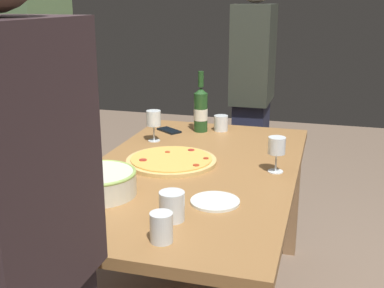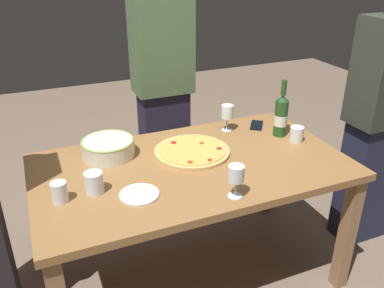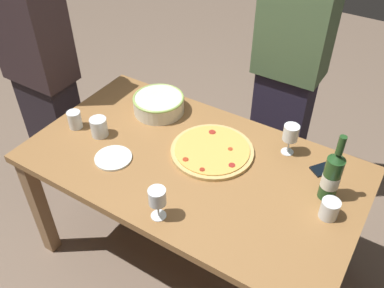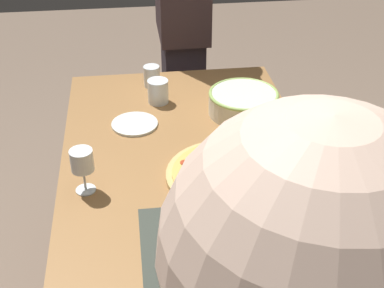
{
  "view_description": "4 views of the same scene",
  "coord_description": "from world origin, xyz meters",
  "px_view_note": "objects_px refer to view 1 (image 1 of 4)",
  "views": [
    {
      "loc": [
        -1.93,
        -0.55,
        1.46
      ],
      "look_at": [
        0.0,
        0.0,
        0.86
      ],
      "focal_mm": 45.52,
      "sensor_mm": 36.0,
      "label": 1
    },
    {
      "loc": [
        -0.71,
        -1.69,
        1.75
      ],
      "look_at": [
        0.0,
        0.0,
        0.86
      ],
      "focal_mm": 37.95,
      "sensor_mm": 36.0,
      "label": 2
    },
    {
      "loc": [
        0.78,
        -1.24,
        2.11
      ],
      "look_at": [
        0.0,
        0.0,
        0.86
      ],
      "focal_mm": 39.07,
      "sensor_mm": 36.0,
      "label": 3
    },
    {
      "loc": [
        1.45,
        -0.19,
        1.81
      ],
      "look_at": [
        0.0,
        0.0,
        0.86
      ],
      "focal_mm": 49.49,
      "sensor_mm": 36.0,
      "label": 4
    }
  ],
  "objects_px": {
    "wine_glass_by_bottle": "(154,120)",
    "dining_table": "(192,188)",
    "cup_spare": "(161,227)",
    "side_plate": "(215,201)",
    "person_guest_left": "(252,97)",
    "cell_phone": "(169,130)",
    "person_host": "(21,282)",
    "wine_bottle": "(201,109)",
    "wine_glass_near_pizza": "(277,148)",
    "serving_bowl": "(99,182)",
    "cup_ceramic": "(172,206)",
    "person_guest_right": "(39,115)",
    "cup_amber": "(221,123)",
    "pizza": "(171,161)"
  },
  "relations": [
    {
      "from": "side_plate",
      "to": "cell_phone",
      "type": "distance_m",
      "value": 1.01
    },
    {
      "from": "serving_bowl",
      "to": "cup_ceramic",
      "type": "height_order",
      "value": "cup_ceramic"
    },
    {
      "from": "cell_phone",
      "to": "person_guest_left",
      "type": "relative_size",
      "value": 0.09
    },
    {
      "from": "wine_glass_near_pizza",
      "to": "cup_ceramic",
      "type": "bearing_deg",
      "value": 153.84
    },
    {
      "from": "pizza",
      "to": "cup_spare",
      "type": "xyz_separation_m",
      "value": [
        -0.71,
        -0.2,
        0.04
      ]
    },
    {
      "from": "wine_glass_by_bottle",
      "to": "side_plate",
      "type": "xyz_separation_m",
      "value": [
        -0.69,
        -0.49,
        -0.11
      ]
    },
    {
      "from": "wine_bottle",
      "to": "person_guest_right",
      "type": "relative_size",
      "value": 0.19
    },
    {
      "from": "wine_glass_near_pizza",
      "to": "cup_spare",
      "type": "bearing_deg",
      "value": 159.98
    },
    {
      "from": "dining_table",
      "to": "cup_amber",
      "type": "xyz_separation_m",
      "value": [
        0.66,
        0.02,
        0.14
      ]
    },
    {
      "from": "wine_glass_near_pizza",
      "to": "cup_amber",
      "type": "xyz_separation_m",
      "value": [
        0.6,
        0.37,
        -0.07
      ]
    },
    {
      "from": "serving_bowl",
      "to": "wine_glass_near_pizza",
      "type": "bearing_deg",
      "value": -54.7
    },
    {
      "from": "cup_spare",
      "to": "side_plate",
      "type": "bearing_deg",
      "value": -15.23
    },
    {
      "from": "cup_spare",
      "to": "side_plate",
      "type": "xyz_separation_m",
      "value": [
        0.33,
        -0.09,
        -0.04
      ]
    },
    {
      "from": "pizza",
      "to": "cup_ceramic",
      "type": "height_order",
      "value": "cup_ceramic"
    },
    {
      "from": "serving_bowl",
      "to": "cell_phone",
      "type": "xyz_separation_m",
      "value": [
        0.94,
        0.04,
        -0.05
      ]
    },
    {
      "from": "side_plate",
      "to": "wine_glass_by_bottle",
      "type": "bearing_deg",
      "value": 35.28
    },
    {
      "from": "wine_glass_by_bottle",
      "to": "dining_table",
      "type": "bearing_deg",
      "value": -139.41
    },
    {
      "from": "dining_table",
      "to": "cup_spare",
      "type": "relative_size",
      "value": 17.04
    },
    {
      "from": "dining_table",
      "to": "person_guest_left",
      "type": "relative_size",
      "value": 0.97
    },
    {
      "from": "dining_table",
      "to": "cup_spare",
      "type": "xyz_separation_m",
      "value": [
        -0.66,
        -0.09,
        0.14
      ]
    },
    {
      "from": "cell_phone",
      "to": "person_guest_right",
      "type": "distance_m",
      "value": 0.7
    },
    {
      "from": "cell_phone",
      "to": "person_guest_left",
      "type": "distance_m",
      "value": 0.73
    },
    {
      "from": "serving_bowl",
      "to": "cup_amber",
      "type": "distance_m",
      "value": 1.06
    },
    {
      "from": "wine_glass_near_pizza",
      "to": "serving_bowl",
      "type": "bearing_deg",
      "value": 125.3
    },
    {
      "from": "cup_ceramic",
      "to": "cell_phone",
      "type": "distance_m",
      "value": 1.14
    },
    {
      "from": "cup_amber",
      "to": "cup_ceramic",
      "type": "relative_size",
      "value": 0.87
    },
    {
      "from": "wine_bottle",
      "to": "person_guest_right",
      "type": "height_order",
      "value": "person_guest_right"
    },
    {
      "from": "cup_amber",
      "to": "person_guest_right",
      "type": "relative_size",
      "value": 0.05
    },
    {
      "from": "cup_ceramic",
      "to": "wine_bottle",
      "type": "bearing_deg",
      "value": 10.12
    },
    {
      "from": "wine_glass_by_bottle",
      "to": "person_guest_left",
      "type": "xyz_separation_m",
      "value": [
        0.83,
        -0.38,
        -0.02
      ]
    },
    {
      "from": "wine_bottle",
      "to": "pizza",
      "type": "bearing_deg",
      "value": -178.56
    },
    {
      "from": "cup_spare",
      "to": "cell_phone",
      "type": "xyz_separation_m",
      "value": [
        1.23,
        0.39,
        -0.04
      ]
    },
    {
      "from": "person_host",
      "to": "wine_glass_by_bottle",
      "type": "bearing_deg",
      "value": 13.21
    },
    {
      "from": "wine_bottle",
      "to": "wine_glass_by_bottle",
      "type": "xyz_separation_m",
      "value": [
        -0.25,
        0.18,
        -0.01
      ]
    },
    {
      "from": "cell_phone",
      "to": "person_host",
      "type": "bearing_deg",
      "value": 42.79
    },
    {
      "from": "wine_glass_near_pizza",
      "to": "person_host",
      "type": "xyz_separation_m",
      "value": [
        -1.16,
        0.45,
        -0.02
      ]
    },
    {
      "from": "dining_table",
      "to": "side_plate",
      "type": "height_order",
      "value": "side_plate"
    },
    {
      "from": "wine_glass_near_pizza",
      "to": "cup_spare",
      "type": "distance_m",
      "value": 0.77
    },
    {
      "from": "side_plate",
      "to": "person_host",
      "type": "distance_m",
      "value": 0.82
    },
    {
      "from": "wine_bottle",
      "to": "dining_table",
      "type": "bearing_deg",
      "value": -168.51
    },
    {
      "from": "wine_bottle",
      "to": "side_plate",
      "type": "xyz_separation_m",
      "value": [
        -0.95,
        -0.31,
        -0.12
      ]
    },
    {
      "from": "wine_glass_by_bottle",
      "to": "cell_phone",
      "type": "relative_size",
      "value": 1.12
    },
    {
      "from": "person_guest_left",
      "to": "cell_phone",
      "type": "bearing_deg",
      "value": -26.54
    },
    {
      "from": "serving_bowl",
      "to": "cup_spare",
      "type": "bearing_deg",
      "value": -129.62
    },
    {
      "from": "wine_bottle",
      "to": "cell_phone",
      "type": "relative_size",
      "value": 2.33
    },
    {
      "from": "serving_bowl",
      "to": "side_plate",
      "type": "height_order",
      "value": "serving_bowl"
    },
    {
      "from": "cup_spare",
      "to": "serving_bowl",
      "type": "bearing_deg",
      "value": 50.38
    },
    {
      "from": "dining_table",
      "to": "cell_phone",
      "type": "relative_size",
      "value": 11.11
    },
    {
      "from": "cup_ceramic",
      "to": "person_guest_right",
      "type": "height_order",
      "value": "person_guest_right"
    },
    {
      "from": "wine_glass_by_bottle",
      "to": "cell_phone",
      "type": "distance_m",
      "value": 0.23
    }
  ]
}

